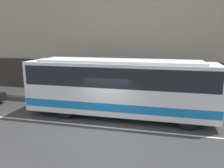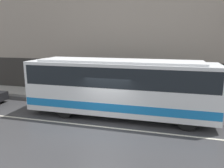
{
  "view_description": "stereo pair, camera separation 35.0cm",
  "coord_description": "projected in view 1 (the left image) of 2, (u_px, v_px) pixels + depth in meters",
  "views": [
    {
      "loc": [
        2.8,
        -10.34,
        4.63
      ],
      "look_at": [
        -0.08,
        1.8,
        1.94
      ],
      "focal_mm": 35.0,
      "sensor_mm": 36.0,
      "label": 1
    },
    {
      "loc": [
        3.14,
        -10.25,
        4.63
      ],
      "look_at": [
        -0.08,
        1.8,
        1.94
      ],
      "focal_mm": 35.0,
      "sensor_mm": 36.0,
      "label": 2
    }
  ],
  "objects": [
    {
      "name": "ground_plane",
      "position": [
        106.0,
        127.0,
        11.44
      ],
      "size": [
        60.0,
        60.0,
        0.0
      ],
      "primitive_type": "plane",
      "color": "#38383A"
    },
    {
      "name": "sidewalk",
      "position": [
        124.0,
        99.0,
        16.43
      ],
      "size": [
        60.0,
        2.54,
        0.17
      ],
      "color": "#A09E99",
      "rests_on": "ground_plane"
    },
    {
      "name": "building_facade",
      "position": [
        128.0,
        20.0,
        16.55
      ],
      "size": [
        60.0,
        0.35,
        12.18
      ],
      "color": "gray",
      "rests_on": "ground_plane"
    },
    {
      "name": "lane_stripe",
      "position": [
        106.0,
        127.0,
        11.44
      ],
      "size": [
        54.0,
        0.14,
        0.01
      ],
      "color": "beige",
      "rests_on": "ground_plane"
    },
    {
      "name": "transit_bus",
      "position": [
        119.0,
        85.0,
        12.67
      ],
      "size": [
        10.8,
        2.52,
        3.36
      ],
      "color": "white",
      "rests_on": "ground_plane"
    },
    {
      "name": "pedestrian_waiting",
      "position": [
        85.0,
        84.0,
        17.34
      ],
      "size": [
        0.36,
        0.36,
        1.65
      ],
      "color": "#333338",
      "rests_on": "sidewalk"
    }
  ]
}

